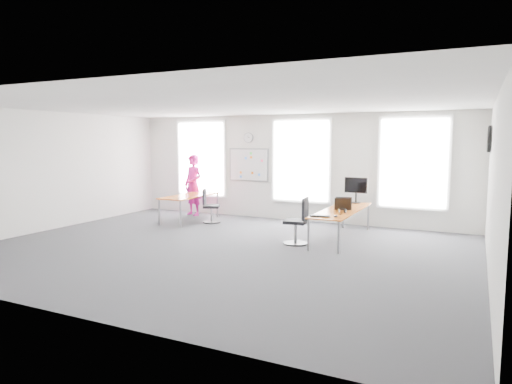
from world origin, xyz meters
The scene contains 24 objects.
floor centered at (0.00, 0.00, 0.00)m, with size 10.00×10.00×0.00m, color #2A2A2F.
ceiling centered at (0.00, 0.00, 3.00)m, with size 10.00×10.00×0.00m, color white.
wall_back centered at (0.00, 4.00, 1.50)m, with size 10.00×10.00×0.00m, color silver.
wall_front centered at (0.00, -4.00, 1.50)m, with size 10.00×10.00×0.00m, color silver.
wall_left centered at (-5.00, 0.00, 1.50)m, with size 10.00×10.00×0.00m, color silver.
wall_right centered at (5.00, 0.00, 1.50)m, with size 10.00×10.00×0.00m, color silver.
window_left centered at (-3.00, 3.97, 1.70)m, with size 1.60×0.06×2.20m, color white.
window_mid centered at (0.30, 3.97, 1.70)m, with size 1.60×0.06×2.20m, color white.
window_right centered at (3.30, 3.97, 1.70)m, with size 1.60×0.06×2.20m, color white.
desk_right centered at (2.00, 2.08, 0.65)m, with size 0.76×2.85×0.69m.
desk_left centered at (-2.52, 2.59, 0.67)m, with size 0.81×2.01×0.74m.
chair_right centered at (1.28, 1.18, 0.45)m, with size 0.55×0.55×1.03m.
chair_left centered at (-1.88, 2.60, 0.41)m, with size 0.56×0.56×0.94m.
person centered at (-2.99, 3.47, 0.92)m, with size 0.67×0.44×1.85m, color #C5157F.
whiteboard centered at (-1.35, 3.97, 1.55)m, with size 1.20×0.03×0.90m, color silver.
wall_clock centered at (-1.35, 3.97, 2.35)m, with size 0.30×0.30×0.04m, color gray.
tv centered at (4.95, 3.00, 2.30)m, with size 0.06×0.90×0.55m, color black.
keyboard centered at (1.85, 0.92, 0.70)m, with size 0.41×0.15×0.02m, color black.
mouse centered at (2.17, 1.00, 0.71)m, with size 0.07×0.11×0.04m, color black.
lens_cap centered at (2.16, 1.39, 0.70)m, with size 0.06×0.06×0.01m, color black.
headphones centered at (2.13, 1.59, 0.74)m, with size 0.19×0.10×0.11m.
laptop_sleeve centered at (2.05, 2.00, 0.84)m, with size 0.37×0.28×0.29m.
paper_stack centered at (1.95, 2.29, 0.75)m, with size 0.35×0.26×0.12m, color beige.
monitor centered at (2.03, 3.28, 1.08)m, with size 0.59×0.24×0.65m.
Camera 1 is at (4.75, -8.08, 2.27)m, focal length 32.00 mm.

